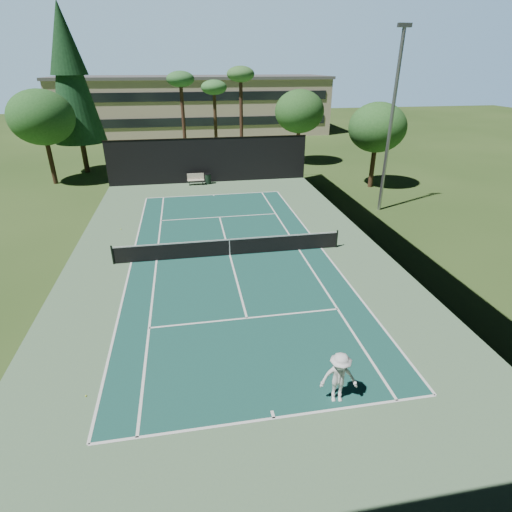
{
  "coord_description": "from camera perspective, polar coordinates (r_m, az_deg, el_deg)",
  "views": [
    {
      "loc": [
        -2.09,
        -20.59,
        9.92
      ],
      "look_at": [
        1.0,
        -3.0,
        1.3
      ],
      "focal_mm": 28.0,
      "sensor_mm": 36.0,
      "label": 1
    }
  ],
  "objects": [
    {
      "name": "pine_tree",
      "position": [
        43.73,
        -25.21,
        23.1
      ],
      "size": [
        4.8,
        4.8,
        15.0
      ],
      "color": "#45331D",
      "rests_on": "ground"
    },
    {
      "name": "ground",
      "position": [
        22.95,
        -3.76,
        0.09
      ],
      "size": [
        160.0,
        160.0,
        0.0
      ],
      "primitive_type": "plane",
      "color": "#2E4A1B",
      "rests_on": "ground"
    },
    {
      "name": "park_bench",
      "position": [
        37.11,
        -8.61,
        10.85
      ],
      "size": [
        1.5,
        0.45,
        1.02
      ],
      "color": "beige",
      "rests_on": "ground"
    },
    {
      "name": "decid_tree_c",
      "position": [
        40.6,
        -28.31,
        17.01
      ],
      "size": [
        5.44,
        5.44,
        8.09
      ],
      "color": "#402A1B",
      "rests_on": "ground"
    },
    {
      "name": "campus_building",
      "position": [
        66.85,
        -8.7,
        20.58
      ],
      "size": [
        40.5,
        12.5,
        8.3
      ],
      "color": "#C3AF97",
      "rests_on": "ground"
    },
    {
      "name": "court_lines",
      "position": [
        22.94,
        -3.76,
        0.14
      ],
      "size": [
        11.07,
        23.87,
        0.01
      ],
      "color": "white",
      "rests_on": "ground"
    },
    {
      "name": "trash_bin",
      "position": [
        37.26,
        -6.88,
        10.9
      ],
      "size": [
        0.56,
        0.56,
        0.95
      ],
      "color": "black",
      "rests_on": "ground"
    },
    {
      "name": "tennis_ball_b",
      "position": [
        23.77,
        -9.46,
        0.82
      ],
      "size": [
        0.07,
        0.07,
        0.07
      ],
      "primitive_type": "sphere",
      "color": "#EBF437",
      "rests_on": "ground"
    },
    {
      "name": "court_surface",
      "position": [
        22.95,
        -3.76,
        0.12
      ],
      "size": [
        10.97,
        23.77,
        0.01
      ],
      "primitive_type": "cube",
      "color": "#184D44",
      "rests_on": "ground"
    },
    {
      "name": "decid_tree_a",
      "position": [
        44.5,
        6.22,
        19.82
      ],
      "size": [
        5.12,
        5.12,
        7.62
      ],
      "color": "#4D3521",
      "rests_on": "ground"
    },
    {
      "name": "fence",
      "position": [
        22.22,
        -3.93,
        4.84
      ],
      "size": [
        18.04,
        32.05,
        4.03
      ],
      "color": "black",
      "rests_on": "ground"
    },
    {
      "name": "palm_b",
      "position": [
        46.8,
        -6.01,
        22.5
      ],
      "size": [
        2.8,
        2.8,
        8.42
      ],
      "color": "#48301E",
      "rests_on": "ground"
    },
    {
      "name": "palm_a",
      "position": [
        44.62,
        -10.72,
        23.14
      ],
      "size": [
        2.8,
        2.8,
        9.32
      ],
      "color": "#472B1E",
      "rests_on": "ground"
    },
    {
      "name": "tennis_net",
      "position": [
        22.72,
        -3.8,
        1.36
      ],
      "size": [
        12.9,
        0.1,
        1.1
      ],
      "color": "black",
      "rests_on": "ground"
    },
    {
      "name": "palm_c",
      "position": [
        44.03,
        -2.21,
        24.03
      ],
      "size": [
        2.8,
        2.8,
        9.77
      ],
      "color": "#452A1D",
      "rests_on": "ground"
    },
    {
      "name": "apron_slab",
      "position": [
        22.95,
        -3.76,
        0.11
      ],
      "size": [
        18.0,
        32.0,
        0.01
      ],
      "primitive_type": "cube",
      "color": "#567B56",
      "rests_on": "ground"
    },
    {
      "name": "tennis_ball_a",
      "position": [
        15.04,
        -23.12,
        -17.91
      ],
      "size": [
        0.06,
        0.06,
        0.06
      ],
      "primitive_type": "sphere",
      "color": "#D8EA35",
      "rests_on": "ground"
    },
    {
      "name": "light_pole",
      "position": [
        30.29,
        18.77,
        17.93
      ],
      "size": [
        0.9,
        0.25,
        12.22
      ],
      "color": "#94979D",
      "rests_on": "ground"
    },
    {
      "name": "player",
      "position": [
        13.5,
        11.78,
        -16.69
      ],
      "size": [
        1.3,
        0.88,
        1.86
      ],
      "primitive_type": "imported",
      "rotation": [
        0.0,
        0.0,
        -0.16
      ],
      "color": "white",
      "rests_on": "ground"
    },
    {
      "name": "tennis_ball_d",
      "position": [
        27.98,
        -18.73,
        3.66
      ],
      "size": [
        0.07,
        0.07,
        0.07
      ],
      "primitive_type": "sphere",
      "color": "#C0DE32",
      "rests_on": "ground"
    },
    {
      "name": "decid_tree_b",
      "position": [
        36.67,
        16.93,
        17.13
      ],
      "size": [
        4.8,
        4.8,
        7.14
      ],
      "color": "#4A301F",
      "rests_on": "ground"
    },
    {
      "name": "tennis_ball_c",
      "position": [
        24.43,
        -2.57,
        1.87
      ],
      "size": [
        0.07,
        0.07,
        0.07
      ],
      "primitive_type": "sphere",
      "color": "#B2CA2D",
      "rests_on": "ground"
    }
  ]
}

